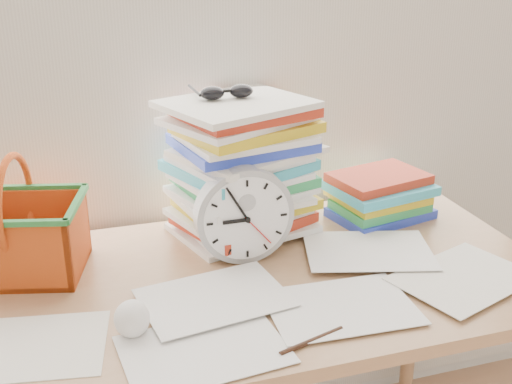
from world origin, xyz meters
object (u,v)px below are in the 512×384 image
object	(u,v)px
desk	(240,307)
book_stack	(379,195)
clock	(244,215)
basket	(17,217)
paper_stack	(241,169)

from	to	relation	value
desk	book_stack	xyz separation A→B (m)	(0.45, 0.21, 0.14)
clock	basket	xyz separation A→B (m)	(-0.49, 0.09, 0.02)
paper_stack	book_stack	size ratio (longest dim) A/B	1.23
paper_stack	basket	world-z (taller)	paper_stack
paper_stack	basket	bearing A→B (deg)	-174.32
clock	desk	bearing A→B (deg)	-113.21
paper_stack	desk	bearing A→B (deg)	-107.46
desk	paper_stack	bearing A→B (deg)	72.54
paper_stack	clock	distance (m)	0.16
desk	clock	bearing A→B (deg)	66.79
book_stack	paper_stack	bearing A→B (deg)	177.98
desk	paper_stack	world-z (taller)	paper_stack
book_stack	basket	bearing A→B (deg)	-177.54
desk	basket	distance (m)	0.53
clock	book_stack	distance (m)	0.44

